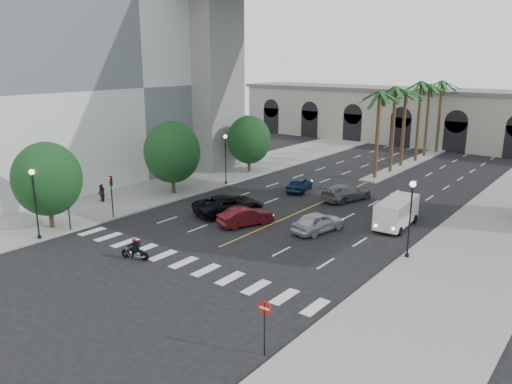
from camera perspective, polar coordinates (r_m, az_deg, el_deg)
name	(u,v)px	position (r m, az deg, el deg)	size (l,w,h in m)	color
ground	(199,256)	(34.32, -6.48, -7.23)	(140.00, 140.00, 0.00)	black
sidewalk_left	(195,181)	(54.54, -7.00, 1.25)	(8.00, 100.00, 0.15)	gray
sidewalk_right	(490,240)	(40.51, 25.20, -4.99)	(8.00, 100.00, 0.15)	gray
median	(408,164)	(65.93, 16.99, 3.11)	(2.00, 24.00, 0.20)	gray
building_left	(97,83)	(60.30, -17.75, 11.82)	(16.50, 32.50, 20.60)	silver
pier_building	(452,118)	(81.31, 21.54, 7.85)	(71.00, 10.50, 8.50)	#B7B5A4
palm_a	(380,96)	(55.52, 13.96, 10.61)	(3.20, 3.20, 10.30)	#47331E
palm_b	(396,91)	(59.14, 15.67, 11.01)	(3.20, 3.20, 10.60)	#47331E
palm_c	(406,94)	(63.00, 16.78, 10.72)	(3.20, 3.20, 10.10)	#47331E
palm_d	(421,86)	(66.59, 18.38, 11.43)	(3.20, 3.20, 10.90)	#47331E
palm_e	(430,88)	(70.47, 19.26, 11.14)	(3.20, 3.20, 10.40)	#47331E
palm_f	(442,85)	(74.17, 20.51, 11.39)	(3.20, 3.20, 10.70)	#47331E
street_tree_near	(47,179)	(41.35, -22.76, 1.38)	(5.20, 5.20, 6.89)	#382616
street_tree_mid	(172,152)	(48.87, -9.56, 4.51)	(5.44, 5.44, 7.21)	#382616
street_tree_far	(249,140)	(57.65, -0.80, 5.98)	(5.04, 5.04, 6.68)	#382616
lamp_post_left_near	(35,198)	(39.24, -23.97, -0.65)	(0.40, 0.40, 5.35)	black
lamp_post_left_far	(226,155)	(52.20, -3.50, 4.25)	(0.40, 0.40, 5.35)	black
lamp_post_right	(411,213)	(34.00, 17.25, -2.29)	(0.40, 0.40, 5.35)	black
traffic_signal_near	(68,200)	(40.52, -20.73, -0.90)	(0.25, 0.18, 3.65)	black
traffic_signal_far	(111,190)	(42.66, -16.21, 0.25)	(0.25, 0.18, 3.65)	black
motorcycle_rider	(136,250)	(34.19, -13.60, -6.44)	(2.03, 0.76, 1.50)	black
car_a	(318,222)	(38.67, 7.07, -3.42)	(1.85, 4.61, 1.57)	#AFB1B4
car_b	(245,216)	(39.87, -1.21, -2.80)	(1.58, 4.53, 1.49)	#4A0E15
car_c	(229,205)	(42.75, -3.14, -1.44)	(2.81, 6.10, 1.70)	black
car_d	(347,192)	(47.64, 10.31, -0.03)	(2.19, 5.38, 1.56)	#5C5D61
car_e	(300,184)	(50.29, 5.00, 0.90)	(1.72, 4.27, 1.45)	#10254B
cargo_van	(396,212)	(40.84, 15.75, -2.20)	(2.40, 5.39, 2.25)	silver
pedestrian_a	(102,192)	(48.48, -17.18, -0.03)	(0.56, 0.37, 1.53)	black
pedestrian_b	(101,194)	(47.96, -17.27, -0.17)	(0.77, 0.60, 1.59)	black
do_not_enter_sign	(265,316)	(22.64, 0.99, -14.03)	(0.66, 0.10, 2.68)	black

